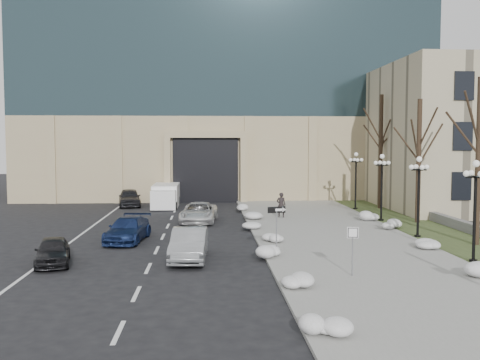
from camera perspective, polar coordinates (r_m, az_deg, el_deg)
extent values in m
plane|color=black|center=(18.74, 8.84, -13.27)|extent=(160.00, 160.00, 0.00)
cube|color=gray|center=(32.79, 9.57, -5.69)|extent=(9.00, 40.00, 0.12)
cube|color=gray|center=(32.07, 1.67, -5.83)|extent=(0.30, 40.00, 0.14)
cube|color=#354321|center=(34.84, 20.08, -5.32)|extent=(4.00, 40.00, 0.10)
cube|color=gray|center=(37.41, 21.68, -4.27)|extent=(0.50, 30.00, 0.70)
cube|color=tan|center=(59.52, -1.75, 2.51)|extent=(40.00, 20.00, 8.00)
cube|color=black|center=(50.53, -3.69, 1.10)|extent=(6.00, 2.50, 6.00)
cube|color=tan|center=(49.07, -3.71, 4.87)|extent=(7.50, 0.60, 0.60)
cube|color=tan|center=(49.26, -7.77, 1.00)|extent=(0.60, 0.60, 6.00)
cube|color=tan|center=(49.25, 0.39, 1.04)|extent=(0.60, 0.60, 6.00)
cube|color=black|center=(40.74, 22.50, -0.59)|extent=(1.40, 0.25, 2.00)
cube|color=black|center=(40.62, 22.63, 4.33)|extent=(1.40, 0.25, 2.00)
cube|color=black|center=(40.81, 22.77, 9.25)|extent=(1.40, 0.25, 2.00)
imported|color=black|center=(25.95, -19.35, -7.16)|extent=(2.25, 3.90, 1.25)
imported|color=#9B9FA2|center=(25.48, -5.44, -6.86)|extent=(1.82, 4.66, 1.51)
imported|color=navy|center=(30.83, -11.87, -5.17)|extent=(2.45, 4.88, 1.36)
imported|color=silver|center=(37.30, -4.43, -3.48)|extent=(2.76, 5.20, 1.39)
imported|color=#29292D|center=(47.64, -11.70, -1.84)|extent=(2.54, 4.77, 1.54)
imported|color=black|center=(38.97, 4.40, -2.67)|extent=(0.71, 0.51, 1.82)
cube|color=white|center=(47.12, -7.88, -1.62)|extent=(2.13, 4.83, 1.93)
cube|color=white|center=(44.26, -8.16, -2.11)|extent=(2.03, 1.55, 1.54)
cylinder|color=black|center=(44.60, -9.37, -2.76)|extent=(0.24, 0.68, 0.67)
cylinder|color=black|center=(44.44, -6.90, -2.76)|extent=(0.24, 0.68, 0.67)
cylinder|color=black|center=(48.70, -8.87, -2.19)|extent=(0.24, 0.68, 0.67)
cylinder|color=black|center=(48.55, -6.60, -2.19)|extent=(0.24, 0.68, 0.67)
cylinder|color=slate|center=(25.75, 3.91, -5.68)|extent=(0.06, 0.06, 2.44)
cube|color=black|center=(25.59, 3.92, -3.19)|extent=(0.88, 0.21, 0.30)
cube|color=white|center=(25.61, 4.24, -3.19)|extent=(0.42, 0.09, 0.11)
cone|color=white|center=(25.68, 4.74, -3.17)|extent=(0.25, 0.28, 0.24)
cylinder|color=slate|center=(22.44, 11.91, -7.66)|extent=(0.06, 0.06, 2.09)
cube|color=white|center=(22.28, 11.94, -5.51)|extent=(0.46, 0.10, 0.46)
cube|color=black|center=(22.26, 11.94, -5.52)|extent=(0.40, 0.07, 0.40)
cube|color=white|center=(22.25, 11.95, -5.52)|extent=(0.34, 0.06, 0.34)
ellipsoid|color=silver|center=(16.15, 8.81, -15.01)|extent=(1.10, 1.60, 0.36)
ellipsoid|color=silver|center=(20.93, 5.77, -10.54)|extent=(1.10, 1.60, 0.36)
ellipsoid|color=silver|center=(25.64, 3.33, -7.81)|extent=(1.10, 1.60, 0.36)
ellipsoid|color=silver|center=(29.43, 3.46, -6.28)|extent=(1.10, 1.60, 0.36)
ellipsoid|color=silver|center=(33.84, 1.73, -4.92)|extent=(1.10, 1.60, 0.36)
ellipsoid|color=silver|center=(37.94, 1.86, -3.95)|extent=(1.10, 1.60, 0.36)
ellipsoid|color=silver|center=(43.12, 0.47, -2.99)|extent=(1.10, 1.60, 0.36)
ellipsoid|color=silver|center=(29.16, 19.40, -6.60)|extent=(1.10, 1.60, 0.36)
ellipsoid|color=silver|center=(35.26, 15.91, -4.71)|extent=(1.10, 1.60, 0.36)
ellipsoid|color=silver|center=(38.72, 13.71, -3.90)|extent=(1.10, 1.60, 0.36)
ellipsoid|color=silver|center=(24.05, 24.10, -8.96)|extent=(1.10, 1.60, 0.36)
cylinder|color=black|center=(27.00, 23.61, -7.98)|extent=(0.36, 0.36, 0.20)
cylinder|color=black|center=(26.68, 23.73, -3.98)|extent=(0.14, 0.14, 4.00)
cylinder|color=black|center=(26.49, 23.85, 0.31)|extent=(0.10, 0.90, 0.10)
cylinder|color=black|center=(26.49, 23.85, 0.31)|extent=(0.90, 0.10, 0.10)
sphere|color=silver|center=(26.46, 23.89, 1.61)|extent=(0.32, 0.32, 0.32)
sphere|color=silver|center=(26.28, 22.99, 0.64)|extent=(0.28, 0.28, 0.28)
sphere|color=silver|center=(26.88, 23.42, 0.69)|extent=(0.28, 0.28, 0.28)
cylinder|color=black|center=(32.81, 18.40, -5.76)|extent=(0.36, 0.36, 0.20)
cylinder|color=black|center=(32.55, 18.48, -2.46)|extent=(0.14, 0.14, 4.00)
cylinder|color=black|center=(32.39, 18.56, 1.05)|extent=(0.10, 0.90, 0.10)
cylinder|color=black|center=(32.39, 18.56, 1.05)|extent=(0.90, 0.10, 0.10)
sphere|color=silver|center=(32.37, 18.58, 2.12)|extent=(0.32, 0.32, 0.32)
sphere|color=silver|center=(32.56, 19.30, 1.32)|extent=(0.28, 0.28, 0.28)
sphere|color=silver|center=(32.22, 17.82, 1.32)|extent=(0.28, 0.28, 0.28)
sphere|color=silver|center=(32.80, 18.27, 1.36)|extent=(0.28, 0.28, 0.28)
sphere|color=silver|center=(31.97, 18.87, 1.28)|extent=(0.28, 0.28, 0.28)
cylinder|color=black|center=(38.84, 14.81, -4.20)|extent=(0.36, 0.36, 0.20)
cylinder|color=black|center=(38.62, 14.86, -1.40)|extent=(0.14, 0.14, 4.00)
cylinder|color=black|center=(38.48, 14.91, 1.56)|extent=(0.10, 0.90, 0.10)
cylinder|color=black|center=(38.48, 14.91, 1.56)|extent=(0.90, 0.10, 0.10)
sphere|color=silver|center=(38.46, 14.93, 2.45)|extent=(0.32, 0.32, 0.32)
sphere|color=silver|center=(38.62, 15.55, 1.78)|extent=(0.28, 0.28, 0.28)
sphere|color=silver|center=(38.34, 14.28, 1.79)|extent=(0.28, 0.28, 0.28)
sphere|color=silver|center=(38.90, 14.71, 1.81)|extent=(0.28, 0.28, 0.28)
sphere|color=silver|center=(38.05, 15.13, 1.76)|extent=(0.28, 0.28, 0.28)
cylinder|color=black|center=(44.99, 12.20, -3.04)|extent=(0.36, 0.36, 0.20)
cylinder|color=black|center=(44.80, 12.24, -0.63)|extent=(0.14, 0.14, 4.00)
cylinder|color=black|center=(44.69, 12.27, 1.93)|extent=(0.10, 0.90, 0.10)
cylinder|color=black|center=(44.69, 12.27, 1.93)|extent=(0.90, 0.10, 0.10)
sphere|color=silver|center=(44.67, 12.29, 2.69)|extent=(0.32, 0.32, 0.32)
sphere|color=silver|center=(44.81, 12.83, 2.11)|extent=(0.28, 0.28, 0.28)
sphere|color=silver|center=(44.56, 11.72, 2.12)|extent=(0.28, 0.28, 0.28)
sphere|color=silver|center=(45.12, 12.12, 2.14)|extent=(0.28, 0.28, 0.28)
sphere|color=silver|center=(44.25, 12.44, 2.10)|extent=(0.28, 0.28, 0.28)
cylinder|color=black|center=(31.03, 24.09, 1.72)|extent=(0.32, 0.32, 9.00)
cylinder|color=black|center=(38.30, 18.52, 1.85)|extent=(0.32, 0.32, 8.50)
cylinder|color=black|center=(45.80, 14.77, 2.87)|extent=(0.32, 0.32, 9.50)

